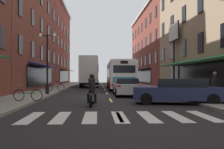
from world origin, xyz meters
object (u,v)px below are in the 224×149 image
motorcycle_rider (92,92)px  bicycle_mid (55,87)px  sedan_far (126,87)px  bicycle_near (28,95)px  pedestrian_mid (215,85)px  sedan_near (91,81)px  sedan_mid (179,91)px  box_truck (90,72)px  transit_bus (119,75)px  street_lamp_twin (47,60)px  billboard_sign (174,39)px

motorcycle_rider → bicycle_mid: (-3.61, 10.23, -0.21)m
sedan_far → motorcycle_rider: motorcycle_rider is taller
sedan_far → bicycle_near: bearing=-140.3°
pedestrian_mid → sedan_near: bearing=-39.5°
pedestrian_mid → sedan_mid: bearing=52.6°
sedan_mid → bicycle_mid: 12.77m
bicycle_near → pedestrian_mid: (10.83, 0.10, 0.49)m
sedan_near → motorcycle_rider: size_ratio=2.09×
box_truck → sedan_near: bearing=90.4°
transit_bus → sedan_near: size_ratio=2.68×
bicycle_mid → pedestrian_mid: 13.99m
sedan_near → bicycle_near: size_ratio=2.55×
transit_bus → bicycle_near: size_ratio=6.83×
motorcycle_rider → sedan_near: bearing=91.7°
box_truck → pedestrian_mid: 22.16m
sedan_near → pedestrian_mid: (8.11, -29.80, 0.32)m
sedan_far → street_lamp_twin: (-6.16, 0.47, 2.07)m
billboard_sign → transit_bus: size_ratio=0.59×
transit_bus → pedestrian_mid: 15.04m
bicycle_near → pedestrian_mid: pedestrian_mid is taller
billboard_sign → sedan_far: 9.56m
box_truck → bicycle_near: box_truck is taller
sedan_mid → bicycle_mid: sedan_mid is taller
billboard_sign → motorcycle_rider: bearing=-123.3°
transit_bus → sedan_mid: transit_bus is taller
billboard_sign → box_truck: billboard_sign is taller
motorcycle_rider → street_lamp_twin: 8.02m
billboard_sign → motorcycle_rider: size_ratio=3.32×
sedan_near → bicycle_near: bearing=-95.2°
transit_bus → sedan_far: (-0.28, -9.37, -0.96)m
sedan_far → pedestrian_mid: pedestrian_mid is taller
sedan_near → street_lamp_twin: bearing=-96.4°
billboard_sign → street_lamp_twin: bearing=-154.6°
box_truck → transit_bus: bearing=-59.9°
sedan_mid → sedan_far: 6.18m
billboard_sign → bicycle_mid: size_ratio=4.01×
box_truck → motorcycle_rider: size_ratio=3.89×
transit_bus → motorcycle_rider: transit_bus is taller
bicycle_near → bicycle_mid: size_ratio=0.99×
billboard_sign → sedan_near: size_ratio=1.59×
box_truck → sedan_near: (-0.07, 9.19, -1.45)m
motorcycle_rider → bicycle_mid: 10.85m
bicycle_mid → street_lamp_twin: 4.10m
transit_bus → bicycle_mid: transit_bus is taller
transit_bus → sedan_near: transit_bus is taller
sedan_far → bicycle_mid: bearing=147.7°
motorcycle_rider → bicycle_near: size_ratio=1.22×
pedestrian_mid → street_lamp_twin: (-10.85, 5.46, 1.79)m
motorcycle_rider → bicycle_near: 3.85m
motorcycle_rider → street_lamp_twin: size_ratio=0.44×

